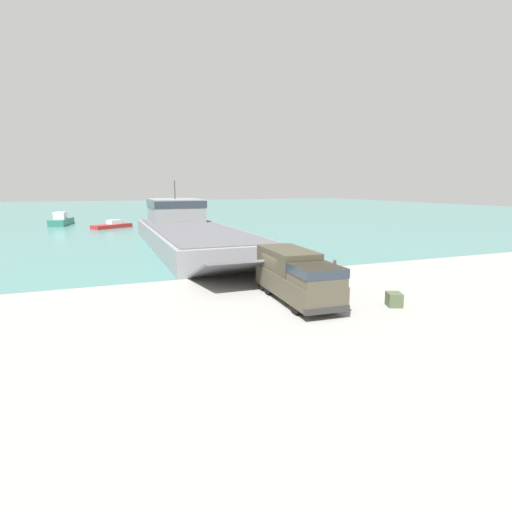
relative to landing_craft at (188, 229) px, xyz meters
name	(u,v)px	position (x,y,z in m)	size (l,w,h in m)	color
ground_plane	(279,295)	(0.64, -23.89, -1.76)	(240.00, 240.00, 0.00)	gray
water_surface	(138,210)	(0.64, 72.41, -1.76)	(240.00, 180.00, 0.01)	#477F7A
landing_craft	(188,229)	(0.00, 0.00, 0.00)	(9.08, 35.63, 7.40)	gray
military_truck	(297,275)	(1.02, -25.43, -0.24)	(2.81, 7.67, 2.86)	#4C4738
soldier_on_ramp	(334,280)	(3.62, -25.27, -0.79)	(0.26, 0.45, 1.68)	#3D4C33
moored_boat_b	(112,225)	(-7.65, 22.98, -1.33)	(6.56, 5.37, 1.31)	#B22323
moored_boat_c	(61,221)	(-15.76, 31.64, -1.00)	(3.75, 8.11, 2.30)	#2D7060
mooring_bollard	(335,264)	(7.88, -18.70, -1.30)	(0.27, 0.27, 0.84)	#333338
cargo_crate	(394,299)	(5.59, -28.38, -1.38)	(0.76, 0.91, 0.76)	#475638
shoreline_rock_a	(311,268)	(6.49, -17.31, -1.76)	(1.13, 1.13, 1.13)	gray
shoreline_rock_b	(338,269)	(8.35, -18.42, -1.76)	(0.74, 0.74, 0.74)	gray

